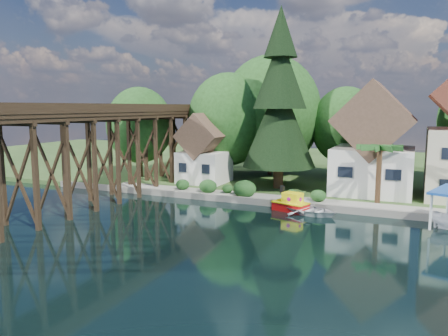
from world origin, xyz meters
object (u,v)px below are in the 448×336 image
(house_left, at_px, (374,146))
(tugboat, at_px, (291,204))
(shed, at_px, (204,153))
(trestle_bridge, at_px, (116,145))
(palm_tree, at_px, (380,149))
(boat_white_a, at_px, (311,209))
(conifer, at_px, (280,102))

(house_left, xyz_separation_m, tugboat, (-5.88, -9.06, -4.49))
(shed, bearing_deg, house_left, 4.77)
(house_left, xyz_separation_m, shed, (-18.00, -1.50, -1.31))
(trestle_bridge, relative_size, palm_tree, 8.02)
(tugboat, height_order, boat_white_a, tugboat)
(house_left, relative_size, boat_white_a, 2.54)
(trestle_bridge, bearing_deg, tugboat, 5.89)
(shed, relative_size, tugboat, 2.34)
(conifer, bearing_deg, boat_white_a, -56.56)
(house_left, bearing_deg, tugboat, -122.96)
(trestle_bridge, xyz_separation_m, conifer, (13.71, 9.29, 4.12))
(trestle_bridge, xyz_separation_m, boat_white_a, (19.05, 1.20, -4.90))
(shed, distance_m, boat_white_a, 16.58)
(shed, bearing_deg, palm_tree, -10.32)
(boat_white_a, bearing_deg, tugboat, 85.20)
(boat_white_a, bearing_deg, house_left, -10.63)
(tugboat, bearing_deg, conifer, 114.42)
(boat_white_a, bearing_deg, palm_tree, -34.48)
(house_left, bearing_deg, palm_tree, -79.41)
(trestle_bridge, xyz_separation_m, house_left, (23.00, 10.83, -0.21))
(tugboat, bearing_deg, palm_tree, 31.17)
(house_left, bearing_deg, shed, -175.23)
(palm_tree, relative_size, tugboat, 1.64)
(house_left, relative_size, tugboat, 3.29)
(tugboat, bearing_deg, boat_white_a, -16.45)
(tugboat, relative_size, boat_white_a, 0.77)
(trestle_bridge, distance_m, tugboat, 17.84)
(shed, height_order, boat_white_a, shed)
(house_left, relative_size, shed, 1.40)
(house_left, height_order, shed, house_left)
(house_left, bearing_deg, boat_white_a, -112.28)
(house_left, relative_size, palm_tree, 2.00)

